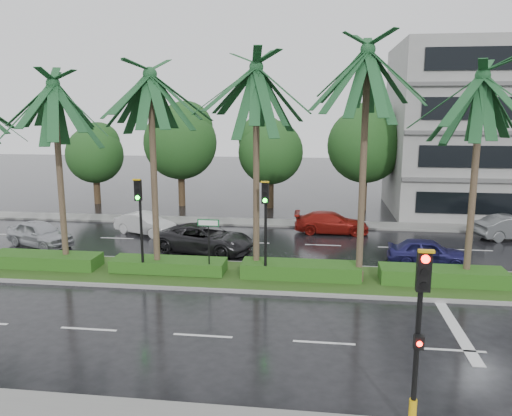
# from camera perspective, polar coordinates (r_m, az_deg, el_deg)

# --- Properties ---
(ground) EXTENTS (120.00, 120.00, 0.00)m
(ground) POSITION_cam_1_polar(r_m,az_deg,el_deg) (21.73, -3.02, -8.75)
(ground) COLOR black
(ground) RESTS_ON ground
(far_sidewalk) EXTENTS (40.00, 2.00, 0.12)m
(far_sidewalk) POSITION_cam_1_polar(r_m,az_deg,el_deg) (33.13, 0.69, -1.66)
(far_sidewalk) COLOR slate
(far_sidewalk) RESTS_ON ground
(median) EXTENTS (36.00, 4.00, 0.15)m
(median) POSITION_cam_1_polar(r_m,az_deg,el_deg) (22.63, -2.57, -7.71)
(median) COLOR gray
(median) RESTS_ON ground
(hedge) EXTENTS (35.20, 1.40, 0.60)m
(hedge) POSITION_cam_1_polar(r_m,az_deg,el_deg) (22.51, -2.58, -6.82)
(hedge) COLOR #204C15
(hedge) RESTS_ON median
(lane_markings) EXTENTS (34.00, 13.06, 0.01)m
(lane_markings) POSITION_cam_1_polar(r_m,az_deg,el_deg) (21.01, 5.05, -9.46)
(lane_markings) COLOR silver
(lane_markings) RESTS_ON ground
(palm_row) EXTENTS (26.30, 4.20, 10.39)m
(palm_row) POSITION_cam_1_polar(r_m,az_deg,el_deg) (21.71, -6.08, 13.22)
(palm_row) COLOR #433226
(palm_row) RESTS_ON median
(signal_near) EXTENTS (0.34, 0.45, 4.36)m
(signal_near) POSITION_cam_1_polar(r_m,az_deg,el_deg) (11.97, 18.10, -13.43)
(signal_near) COLOR black
(signal_near) RESTS_ON near_sidewalk
(signal_median_left) EXTENTS (0.34, 0.42, 4.36)m
(signal_median_left) POSITION_cam_1_polar(r_m,az_deg,el_deg) (22.24, -13.15, -0.53)
(signal_median_left) COLOR black
(signal_median_left) RESTS_ON median
(signal_median_right) EXTENTS (0.34, 0.42, 4.36)m
(signal_median_right) POSITION_cam_1_polar(r_m,az_deg,el_deg) (20.98, 1.07, -0.93)
(signal_median_right) COLOR black
(signal_median_right) RESTS_ON median
(street_sign) EXTENTS (0.95, 0.09, 2.60)m
(street_sign) POSITION_cam_1_polar(r_m,az_deg,el_deg) (21.75, -5.45, -2.91)
(street_sign) COLOR black
(street_sign) RESTS_ON median
(bg_trees) EXTENTS (32.43, 5.62, 8.12)m
(bg_trees) POSITION_cam_1_polar(r_m,az_deg,el_deg) (37.98, 1.37, 7.18)
(bg_trees) COLOR #362218
(bg_trees) RESTS_ON ground
(building) EXTENTS (16.00, 10.00, 12.00)m
(building) POSITION_cam_1_polar(r_m,az_deg,el_deg) (40.37, 26.81, 7.96)
(building) COLOR gray
(building) RESTS_ON ground
(car_silver) EXTENTS (3.20, 4.49, 1.42)m
(car_silver) POSITION_cam_1_polar(r_m,az_deg,el_deg) (29.95, -23.49, -2.70)
(car_silver) COLOR #AEB0B7
(car_silver) RESTS_ON ground
(car_white) EXTENTS (2.83, 4.16, 1.30)m
(car_white) POSITION_cam_1_polar(r_m,az_deg,el_deg) (30.88, -12.55, -1.75)
(car_white) COLOR #BDBDBD
(car_white) RESTS_ON ground
(car_darkgrey) EXTENTS (3.73, 5.71, 1.46)m
(car_darkgrey) POSITION_cam_1_polar(r_m,az_deg,el_deg) (26.50, -5.79, -3.48)
(car_darkgrey) COLOR black
(car_darkgrey) RESTS_ON ground
(car_red) EXTENTS (1.87, 4.50, 1.30)m
(car_red) POSITION_cam_1_polar(r_m,az_deg,el_deg) (30.77, 8.60, -1.65)
(car_red) COLOR maroon
(car_red) RESTS_ON ground
(car_blue) EXTENTS (1.82, 3.89, 1.29)m
(car_blue) POSITION_cam_1_polar(r_m,az_deg,el_deg) (25.60, 19.01, -4.76)
(car_blue) COLOR navy
(car_blue) RESTS_ON ground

